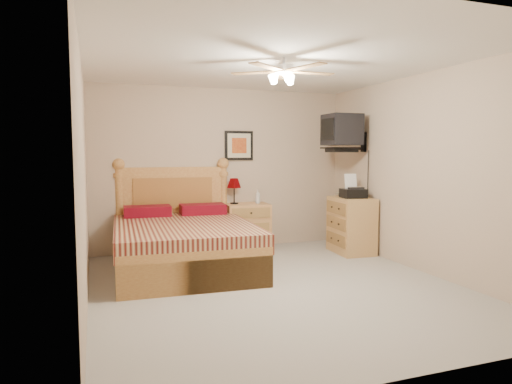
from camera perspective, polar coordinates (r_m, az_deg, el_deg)
floor at (r=5.27m, az=2.49°, el=-11.72°), size 4.50×4.50×0.00m
ceiling at (r=5.14m, az=2.60°, el=16.02°), size 4.00×4.50×0.04m
wall_back at (r=7.19m, az=-4.25°, el=2.86°), size 4.00×0.04×2.50m
wall_front at (r=3.10m, az=18.47°, el=-0.20°), size 4.00×0.04×2.50m
wall_left at (r=4.68m, az=-20.75°, el=1.41°), size 0.04×4.50×2.50m
wall_right at (r=6.10m, az=20.24°, el=2.19°), size 0.04×4.50×2.50m
bed at (r=5.95m, az=-9.08°, el=-2.79°), size 1.79×2.29×1.43m
nightstand at (r=7.14m, az=-1.10°, el=-4.34°), size 0.70×0.55×0.71m
table_lamp at (r=7.09m, az=-2.75°, el=0.12°), size 0.26×0.26×0.40m
lotion_bottle at (r=7.15m, az=0.20°, el=-0.56°), size 0.11×0.11×0.22m
framed_picture at (r=7.24m, az=-2.15°, el=5.82°), size 0.46×0.04×0.46m
dresser at (r=7.03m, az=11.82°, el=-4.08°), size 0.54×0.74×0.84m
fax_machine at (r=6.91m, az=12.07°, el=0.74°), size 0.38×0.40×0.35m
magazine_lower at (r=7.15m, az=10.69°, el=-0.41°), size 0.27×0.32×0.03m
magazine_upper at (r=7.14m, az=10.66°, el=-0.23°), size 0.29×0.34×0.02m
wall_tv at (r=7.05m, az=11.75°, el=7.28°), size 0.56×0.46×0.58m
ceiling_fan at (r=4.94m, az=3.51°, el=14.83°), size 1.14×1.14×0.28m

